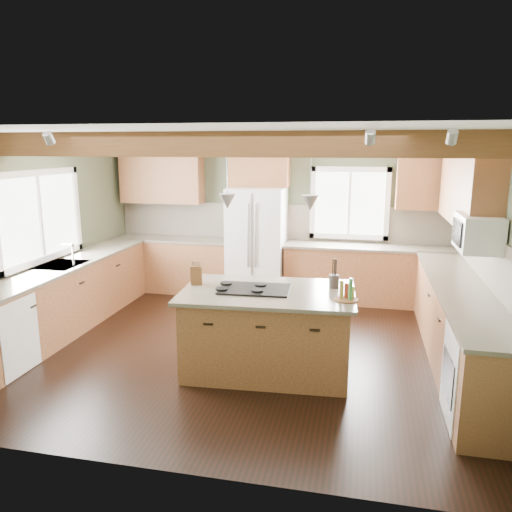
# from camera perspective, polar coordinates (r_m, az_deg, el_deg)

# --- Properties ---
(floor) EXTENTS (5.60, 5.60, 0.00)m
(floor) POSITION_cam_1_polar(r_m,az_deg,el_deg) (6.33, -1.31, -10.32)
(floor) COLOR black
(floor) RESTS_ON ground
(ceiling) EXTENTS (5.60, 5.60, 0.00)m
(ceiling) POSITION_cam_1_polar(r_m,az_deg,el_deg) (5.84, -1.44, 13.91)
(ceiling) COLOR silver
(ceiling) RESTS_ON wall_back
(wall_back) EXTENTS (5.60, 0.00, 5.60)m
(wall_back) POSITION_cam_1_polar(r_m,az_deg,el_deg) (8.37, 2.66, 4.55)
(wall_back) COLOR #49523A
(wall_back) RESTS_ON ground
(wall_left) EXTENTS (0.00, 5.00, 5.00)m
(wall_left) POSITION_cam_1_polar(r_m,az_deg,el_deg) (7.14, -23.80, 2.11)
(wall_left) COLOR #49523A
(wall_left) RESTS_ON ground
(wall_right) EXTENTS (0.00, 5.00, 5.00)m
(wall_right) POSITION_cam_1_polar(r_m,az_deg,el_deg) (5.96, 25.79, 0.06)
(wall_right) COLOR #49523A
(wall_right) RESTS_ON ground
(ceiling_beam) EXTENTS (5.55, 0.26, 0.26)m
(ceiling_beam) POSITION_cam_1_polar(r_m,az_deg,el_deg) (5.29, -2.91, 12.63)
(ceiling_beam) COLOR brown
(ceiling_beam) RESTS_ON ceiling
(soffit_trim) EXTENTS (5.55, 0.20, 0.10)m
(soffit_trim) POSITION_cam_1_polar(r_m,az_deg,el_deg) (8.19, 2.63, 13.08)
(soffit_trim) COLOR brown
(soffit_trim) RESTS_ON ceiling
(backsplash_back) EXTENTS (5.58, 0.03, 0.58)m
(backsplash_back) POSITION_cam_1_polar(r_m,az_deg,el_deg) (8.37, 2.64, 3.93)
(backsplash_back) COLOR brown
(backsplash_back) RESTS_ON wall_back
(backsplash_right) EXTENTS (0.03, 3.70, 0.58)m
(backsplash_right) POSITION_cam_1_polar(r_m,az_deg,el_deg) (6.02, 25.47, -0.67)
(backsplash_right) COLOR brown
(backsplash_right) RESTS_ON wall_right
(base_cab_back_left) EXTENTS (2.02, 0.60, 0.88)m
(base_cab_back_left) POSITION_cam_1_polar(r_m,az_deg,el_deg) (8.72, -9.41, -1.03)
(base_cab_back_left) COLOR brown
(base_cab_back_left) RESTS_ON floor
(counter_back_left) EXTENTS (2.06, 0.64, 0.04)m
(counter_back_left) POSITION_cam_1_polar(r_m,az_deg,el_deg) (8.63, -9.52, 1.94)
(counter_back_left) COLOR #4C4437
(counter_back_left) RESTS_ON base_cab_back_left
(base_cab_back_right) EXTENTS (2.62, 0.60, 0.88)m
(base_cab_back_right) POSITION_cam_1_polar(r_m,az_deg,el_deg) (8.13, 12.66, -2.17)
(base_cab_back_right) COLOR brown
(base_cab_back_right) RESTS_ON floor
(counter_back_right) EXTENTS (2.66, 0.64, 0.04)m
(counter_back_right) POSITION_cam_1_polar(r_m,az_deg,el_deg) (8.03, 12.81, 1.01)
(counter_back_right) COLOR #4C4437
(counter_back_right) RESTS_ON base_cab_back_right
(base_cab_left) EXTENTS (0.60, 3.70, 0.88)m
(base_cab_left) POSITION_cam_1_polar(r_m,az_deg,el_deg) (7.20, -21.03, -4.62)
(base_cab_left) COLOR brown
(base_cab_left) RESTS_ON floor
(counter_left) EXTENTS (0.64, 3.74, 0.04)m
(counter_left) POSITION_cam_1_polar(r_m,az_deg,el_deg) (7.08, -21.32, -1.06)
(counter_left) COLOR #4C4437
(counter_left) RESTS_ON base_cab_left
(base_cab_right) EXTENTS (0.60, 3.70, 0.88)m
(base_cab_right) POSITION_cam_1_polar(r_m,az_deg,el_deg) (6.17, 22.20, -7.54)
(base_cab_right) COLOR brown
(base_cab_right) RESTS_ON floor
(counter_right) EXTENTS (0.64, 3.74, 0.04)m
(counter_right) POSITION_cam_1_polar(r_m,az_deg,el_deg) (6.04, 22.56, -3.42)
(counter_right) COLOR #4C4437
(counter_right) RESTS_ON base_cab_right
(upper_cab_back_left) EXTENTS (1.40, 0.35, 0.90)m
(upper_cab_back_left) POSITION_cam_1_polar(r_m,az_deg,el_deg) (8.69, -10.71, 8.95)
(upper_cab_back_left) COLOR brown
(upper_cab_back_left) RESTS_ON wall_back
(upper_cab_over_fridge) EXTENTS (0.96, 0.35, 0.70)m
(upper_cab_over_fridge) POSITION_cam_1_polar(r_m,az_deg,el_deg) (8.18, 0.40, 10.36)
(upper_cab_over_fridge) COLOR brown
(upper_cab_over_fridge) RESTS_ON wall_back
(upper_cab_right) EXTENTS (0.35, 2.20, 0.90)m
(upper_cab_right) POSITION_cam_1_polar(r_m,az_deg,el_deg) (6.71, 23.12, 7.18)
(upper_cab_right) COLOR brown
(upper_cab_right) RESTS_ON wall_right
(upper_cab_back_corner) EXTENTS (0.90, 0.35, 0.90)m
(upper_cab_back_corner) POSITION_cam_1_polar(r_m,az_deg,el_deg) (8.07, 18.99, 8.24)
(upper_cab_back_corner) COLOR brown
(upper_cab_back_corner) RESTS_ON wall_back
(window_left) EXTENTS (0.04, 1.60, 1.05)m
(window_left) POSITION_cam_1_polar(r_m,az_deg,el_deg) (7.13, -23.62, 4.15)
(window_left) COLOR white
(window_left) RESTS_ON wall_left
(window_back) EXTENTS (1.10, 0.04, 1.00)m
(window_back) POSITION_cam_1_polar(r_m,az_deg,el_deg) (8.21, 10.64, 5.95)
(window_back) COLOR white
(window_back) RESTS_ON wall_back
(sink) EXTENTS (0.50, 0.65, 0.03)m
(sink) POSITION_cam_1_polar(r_m,az_deg,el_deg) (7.08, -21.32, -1.02)
(sink) COLOR #262628
(sink) RESTS_ON counter_left
(faucet) EXTENTS (0.02, 0.02, 0.28)m
(faucet) POSITION_cam_1_polar(r_m,az_deg,el_deg) (6.95, -20.18, 0.06)
(faucet) COLOR #B2B2B7
(faucet) RESTS_ON sink
(oven) EXTENTS (0.60, 0.72, 0.84)m
(oven) POSITION_cam_1_polar(r_m,az_deg,el_deg) (4.99, 24.59, -12.66)
(oven) COLOR white
(oven) RESTS_ON floor
(microwave) EXTENTS (0.40, 0.70, 0.38)m
(microwave) POSITION_cam_1_polar(r_m,az_deg,el_deg) (5.82, 24.03, 2.46)
(microwave) COLOR white
(microwave) RESTS_ON wall_right
(pendant_left) EXTENTS (0.18, 0.18, 0.16)m
(pendant_left) POSITION_cam_1_polar(r_m,az_deg,el_deg) (5.30, -3.29, 6.24)
(pendant_left) COLOR #B2B2B7
(pendant_left) RESTS_ON ceiling
(pendant_right) EXTENTS (0.18, 0.18, 0.16)m
(pendant_right) POSITION_cam_1_polar(r_m,az_deg,el_deg) (5.19, 6.23, 6.06)
(pendant_right) COLOR #B2B2B7
(pendant_right) RESTS_ON ceiling
(refrigerator) EXTENTS (0.90, 0.74, 1.80)m
(refrigerator) POSITION_cam_1_polar(r_m,az_deg,el_deg) (8.12, 0.09, 1.46)
(refrigerator) COLOR white
(refrigerator) RESTS_ON floor
(island) EXTENTS (1.81, 1.17, 0.88)m
(island) POSITION_cam_1_polar(r_m,az_deg,el_deg) (5.58, 1.34, -8.70)
(island) COLOR brown
(island) RESTS_ON floor
(island_top) EXTENTS (1.93, 1.29, 0.04)m
(island_top) POSITION_cam_1_polar(r_m,az_deg,el_deg) (5.43, 1.36, -4.16)
(island_top) COLOR #4C4437
(island_top) RESTS_ON island
(cooktop) EXTENTS (0.79, 0.55, 0.02)m
(cooktop) POSITION_cam_1_polar(r_m,az_deg,el_deg) (5.44, -0.16, -3.80)
(cooktop) COLOR black
(cooktop) RESTS_ON island_top
(knife_block) EXTENTS (0.15, 0.13, 0.22)m
(knife_block) POSITION_cam_1_polar(r_m,az_deg,el_deg) (5.68, -6.82, -2.17)
(knife_block) COLOR brown
(knife_block) RESTS_ON island_top
(utensil_crock) EXTENTS (0.12, 0.12, 0.15)m
(utensil_crock) POSITION_cam_1_polar(r_m,az_deg,el_deg) (5.57, 8.90, -2.87)
(utensil_crock) COLOR #3E3532
(utensil_crock) RESTS_ON island_top
(bottle_tray) EXTENTS (0.31, 0.31, 0.22)m
(bottle_tray) POSITION_cam_1_polar(r_m,az_deg,el_deg) (5.14, 10.30, -3.80)
(bottle_tray) COLOR brown
(bottle_tray) RESTS_ON island_top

